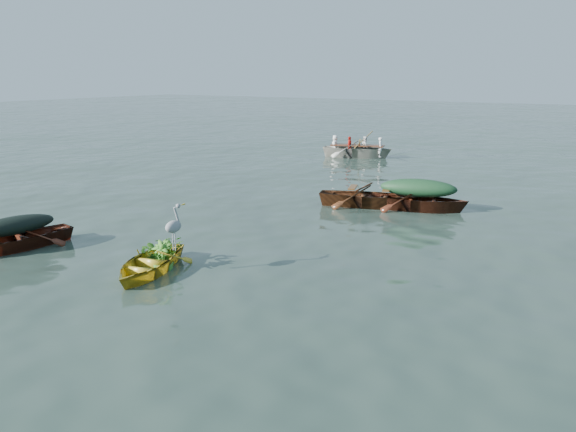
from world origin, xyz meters
name	(u,v)px	position (x,y,z in m)	size (l,w,h in m)	color
ground	(283,252)	(0.00, 0.00, 0.00)	(140.00, 140.00, 0.00)	#2D4036
yellow_dinghy	(149,273)	(-1.57, -2.50, 0.00)	(1.23, 2.84, 0.74)	gold
dark_covered_boat	(17,249)	(-5.23, -2.97, 0.00)	(1.23, 3.32, 0.80)	#501E12
green_tarp_boat	(417,210)	(1.18, 5.38, 0.00)	(1.22, 3.94, 0.89)	#512513
open_wooden_boat	(369,207)	(-0.18, 5.03, 0.00)	(1.27, 4.09, 0.94)	#4E2913
rowed_boat	(357,157)	(-4.79, 14.02, 0.00)	(1.35, 4.50, 1.08)	beige
dark_tarp_cover	(14,223)	(-5.23, -2.97, 0.60)	(0.68, 1.82, 0.40)	black
green_tarp_cover	(418,186)	(1.18, 5.38, 0.71)	(0.67, 2.16, 0.52)	#193F20
thwart_benches	(369,191)	(-0.18, 5.03, 0.49)	(0.76, 2.05, 0.04)	#573214
heron	(174,233)	(-1.06, -2.28, 0.83)	(0.28, 0.40, 0.92)	#93979B
dinghy_weeds	(161,233)	(-1.71, -1.97, 0.67)	(0.70, 0.90, 0.60)	#256119
rowers	(358,138)	(-4.79, 14.02, 0.92)	(1.21, 3.15, 0.76)	silver
oars	(357,145)	(-4.79, 14.02, 0.57)	(2.60, 0.60, 0.06)	#A17C3D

